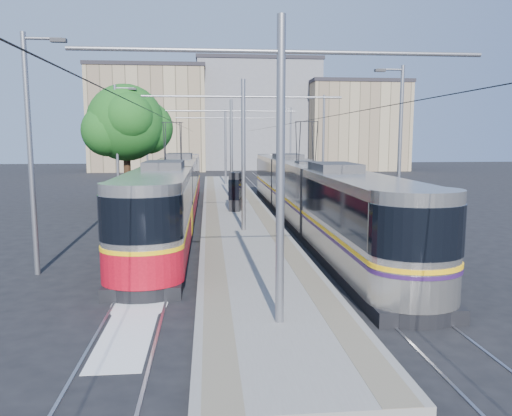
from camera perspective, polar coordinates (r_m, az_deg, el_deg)
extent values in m
plane|color=black|center=(15.99, 0.63, -8.79)|extent=(160.00, 160.00, 0.00)
cube|color=gray|center=(32.57, -2.54, 0.08)|extent=(4.00, 50.00, 0.30)
cube|color=gray|center=(32.51, -5.10, 0.31)|extent=(0.70, 50.00, 0.01)
cube|color=gray|center=(32.66, 0.00, 0.38)|extent=(0.70, 50.00, 0.01)
cube|color=gray|center=(32.66, -10.13, -0.26)|extent=(0.07, 70.00, 0.03)
cube|color=gray|center=(32.58, -7.61, -0.23)|extent=(0.07, 70.00, 0.03)
cube|color=gray|center=(32.86, 2.49, -0.09)|extent=(0.07, 70.00, 0.03)
cube|color=gray|center=(33.09, 4.95, -0.06)|extent=(0.07, 70.00, 0.03)
cube|color=silver|center=(13.21, -14.03, -12.68)|extent=(1.20, 5.00, 0.01)
cube|color=black|center=(28.99, -9.29, -0.90)|extent=(2.30, 29.48, 0.40)
cube|color=beige|center=(28.79, -9.37, 2.35)|extent=(2.40, 27.88, 2.90)
cube|color=black|center=(28.74, -9.39, 3.34)|extent=(2.43, 27.88, 1.30)
cube|color=yellow|center=(28.83, -9.35, 1.56)|extent=(2.43, 27.88, 0.12)
cube|color=red|center=(28.89, -9.33, 0.57)|extent=(2.42, 27.88, 1.10)
cube|color=#2D2D30|center=(28.68, -9.44, 5.53)|extent=(1.68, 3.00, 0.30)
cube|color=black|center=(27.35, 5.64, -1.36)|extent=(2.30, 30.48, 0.40)
cube|color=#AFAAA1|center=(27.13, 5.69, 2.08)|extent=(2.40, 28.88, 2.90)
cube|color=black|center=(27.08, 5.70, 3.13)|extent=(2.43, 28.88, 1.30)
cube|color=#FFB80D|center=(27.17, 5.68, 1.24)|extent=(2.43, 28.88, 0.12)
cube|color=#2F1449|center=(27.19, 5.67, 0.92)|extent=(2.43, 28.88, 0.10)
cube|color=#2D2D30|center=(27.01, 5.73, 5.45)|extent=(1.68, 3.00, 0.30)
cylinder|color=gray|center=(11.37, 2.80, 3.88)|extent=(0.20, 0.20, 7.00)
cylinder|color=gray|center=(11.50, 2.90, 17.42)|extent=(9.20, 0.10, 0.10)
cylinder|color=gray|center=(23.30, -1.45, 5.96)|extent=(0.20, 0.20, 7.00)
cylinder|color=gray|center=(23.36, -1.48, 12.60)|extent=(9.20, 0.10, 0.10)
cylinder|color=gray|center=(35.27, -2.83, 6.63)|extent=(0.20, 0.20, 7.00)
cylinder|color=gray|center=(35.31, -2.86, 11.01)|extent=(9.20, 0.10, 0.10)
cylinder|color=gray|center=(47.26, -3.51, 6.95)|extent=(0.20, 0.20, 7.00)
cylinder|color=gray|center=(47.29, -3.54, 10.23)|extent=(9.20, 0.10, 0.10)
cylinder|color=black|center=(32.30, -9.08, 9.52)|extent=(0.02, 70.00, 0.02)
cylinder|color=black|center=(32.66, 3.81, 9.59)|extent=(0.02, 70.00, 0.02)
cylinder|color=gray|center=(18.21, -24.37, 5.34)|extent=(0.18, 0.18, 8.00)
cube|color=#2D2D30|center=(18.15, -21.64, 17.38)|extent=(0.50, 0.22, 0.12)
cylinder|color=gray|center=(33.75, -15.58, 6.63)|extent=(0.18, 0.18, 8.00)
cube|color=#2D2D30|center=(33.71, -13.94, 13.07)|extent=(0.50, 0.22, 0.12)
cylinder|color=gray|center=(49.58, -12.36, 7.06)|extent=(0.18, 0.18, 8.00)
cube|color=#2D2D30|center=(49.56, -11.20, 11.43)|extent=(0.50, 0.22, 0.12)
cylinder|color=gray|center=(24.96, 16.09, 6.25)|extent=(0.18, 0.18, 8.00)
cube|color=#2D2D30|center=(24.78, 13.99, 15.01)|extent=(0.50, 0.22, 0.12)
cylinder|color=gray|center=(40.28, 7.70, 7.01)|extent=(0.18, 0.18, 8.00)
cube|color=#2D2D30|center=(40.16, 6.24, 12.39)|extent=(0.50, 0.22, 0.12)
cylinder|color=gray|center=(55.98, 3.96, 7.31)|extent=(0.18, 0.18, 8.00)
cube|color=#2D2D30|center=(55.90, 2.86, 11.16)|extent=(0.50, 0.22, 0.12)
cube|color=black|center=(29.86, -2.35, 1.88)|extent=(0.85, 1.13, 2.31)
cube|color=black|center=(29.84, -2.36, 2.17)|extent=(0.90, 1.18, 1.21)
cylinder|color=#382314|center=(35.19, -14.45, 2.97)|extent=(0.47, 0.47, 3.42)
sphere|color=#164914|center=(35.09, -14.68, 9.41)|extent=(5.13, 5.13, 5.13)
sphere|color=#164914|center=(35.75, -12.39, 8.94)|extent=(3.63, 3.63, 3.63)
cube|color=tan|center=(75.73, -11.98, 9.70)|extent=(16.00, 12.00, 14.29)
cube|color=#262328|center=(76.34, -12.14, 15.25)|extent=(16.32, 12.24, 0.50)
cube|color=slate|center=(79.66, 0.04, 10.34)|extent=(18.00, 14.00, 15.86)
cube|color=#262328|center=(80.42, 0.04, 16.17)|extent=(18.36, 14.28, 0.50)
cube|color=tan|center=(76.37, 11.13, 8.98)|extent=(14.00, 10.00, 12.36)
cube|color=#262328|center=(76.77, 11.26, 13.78)|extent=(14.28, 10.20, 0.50)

